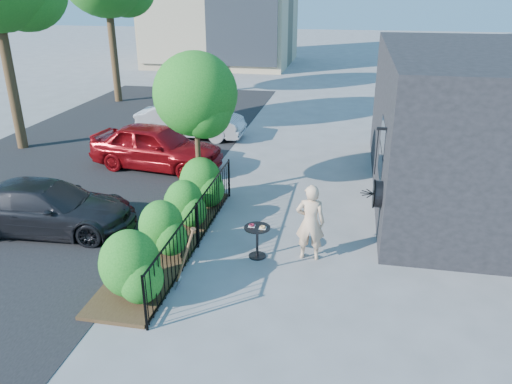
% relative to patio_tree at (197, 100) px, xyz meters
% --- Properties ---
extents(ground, '(120.00, 120.00, 0.00)m').
position_rel_patio_tree_xyz_m(ground, '(2.24, -2.76, -2.76)').
color(ground, gray).
rests_on(ground, ground).
extents(shop_building, '(6.22, 9.00, 4.00)m').
position_rel_patio_tree_xyz_m(shop_building, '(7.73, 1.74, -0.76)').
color(shop_building, black).
rests_on(shop_building, ground).
extents(fence, '(0.05, 6.05, 1.10)m').
position_rel_patio_tree_xyz_m(fence, '(0.74, -2.76, -2.20)').
color(fence, black).
rests_on(fence, ground).
extents(planting_bed, '(1.30, 6.00, 0.08)m').
position_rel_patio_tree_xyz_m(planting_bed, '(0.04, -2.76, -2.72)').
color(planting_bed, '#382616').
rests_on(planting_bed, ground).
extents(shrubs, '(1.10, 5.60, 1.24)m').
position_rel_patio_tree_xyz_m(shrubs, '(0.14, -2.66, -2.06)').
color(shrubs, '#166117').
rests_on(shrubs, ground).
extents(patio_tree, '(2.20, 2.20, 3.94)m').
position_rel_patio_tree_xyz_m(patio_tree, '(0.00, 0.00, 0.00)').
color(patio_tree, '#3F2B19').
rests_on(patio_tree, ground).
extents(street, '(9.00, 30.00, 0.01)m').
position_rel_patio_tree_xyz_m(street, '(-4.76, 0.24, -2.76)').
color(street, black).
rests_on(street, ground).
extents(cafe_table, '(0.57, 0.57, 0.77)m').
position_rel_patio_tree_xyz_m(cafe_table, '(2.13, -2.92, -2.27)').
color(cafe_table, black).
rests_on(cafe_table, ground).
extents(woman, '(0.63, 0.42, 1.71)m').
position_rel_patio_tree_xyz_m(woman, '(3.25, -2.75, -1.91)').
color(woman, '#D8AF8C').
rests_on(woman, ground).
extents(shovel, '(0.47, 0.18, 1.39)m').
position_rel_patio_tree_xyz_m(shovel, '(0.98, -4.42, -2.16)').
color(shovel, brown).
rests_on(shovel, ground).
extents(car_red, '(4.48, 2.33, 1.46)m').
position_rel_patio_tree_xyz_m(car_red, '(-2.11, 2.10, -2.03)').
color(car_red, maroon).
rests_on(car_red, ground).
extents(car_silver, '(4.13, 1.44, 1.36)m').
position_rel_patio_tree_xyz_m(car_silver, '(-2.11, 5.69, -2.08)').
color(car_silver, '#BBBBC0').
rests_on(car_silver, ground).
extents(car_darkgrey, '(4.33, 2.05, 1.22)m').
position_rel_patio_tree_xyz_m(car_darkgrey, '(-3.04, -2.61, -2.15)').
color(car_darkgrey, black).
rests_on(car_darkgrey, ground).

